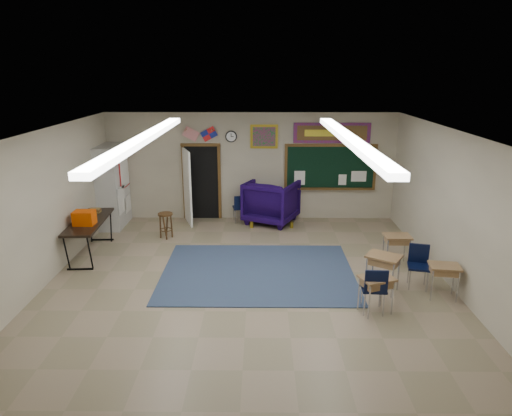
{
  "coord_description": "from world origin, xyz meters",
  "views": [
    {
      "loc": [
        0.24,
        -8.01,
        4.1
      ],
      "look_at": [
        0.16,
        1.5,
        1.21
      ],
      "focal_mm": 32.0,
      "sensor_mm": 36.0,
      "label": 1
    }
  ],
  "objects_px": {
    "student_desk_front_left": "(383,271)",
    "folding_table": "(90,236)",
    "student_desk_front_right": "(396,248)",
    "wooden_stool": "(166,225)",
    "wingback_armchair": "(271,201)"
  },
  "relations": [
    {
      "from": "wingback_armchair",
      "to": "wooden_stool",
      "type": "relative_size",
      "value": 2.01
    },
    {
      "from": "wingback_armchair",
      "to": "folding_table",
      "type": "bearing_deg",
      "value": 54.6
    },
    {
      "from": "wingback_armchair",
      "to": "student_desk_front_right",
      "type": "xyz_separation_m",
      "value": [
        2.65,
        -2.9,
        -0.22
      ]
    },
    {
      "from": "student_desk_front_right",
      "to": "wooden_stool",
      "type": "relative_size",
      "value": 1.04
    },
    {
      "from": "student_desk_front_left",
      "to": "wooden_stool",
      "type": "height_order",
      "value": "student_desk_front_left"
    },
    {
      "from": "student_desk_front_left",
      "to": "folding_table",
      "type": "relative_size",
      "value": 0.38
    },
    {
      "from": "student_desk_front_left",
      "to": "folding_table",
      "type": "xyz_separation_m",
      "value": [
        -6.24,
        1.75,
        0.04
      ]
    },
    {
      "from": "student_desk_front_left",
      "to": "wingback_armchair",
      "type": "bearing_deg",
      "value": 149.17
    },
    {
      "from": "wingback_armchair",
      "to": "student_desk_front_left",
      "type": "xyz_separation_m",
      "value": [
        2.04,
        -4.14,
        -0.19
      ]
    },
    {
      "from": "wooden_stool",
      "to": "folding_table",
      "type": "bearing_deg",
      "value": -143.89
    },
    {
      "from": "wingback_armchair",
      "to": "folding_table",
      "type": "relative_size",
      "value": 0.65
    },
    {
      "from": "folding_table",
      "to": "student_desk_front_left",
      "type": "bearing_deg",
      "value": -19.23
    },
    {
      "from": "student_desk_front_left",
      "to": "student_desk_front_right",
      "type": "distance_m",
      "value": 1.39
    },
    {
      "from": "wingback_armchair",
      "to": "student_desk_front_right",
      "type": "distance_m",
      "value": 3.94
    },
    {
      "from": "student_desk_front_left",
      "to": "folding_table",
      "type": "bearing_deg",
      "value": -162.65
    }
  ]
}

